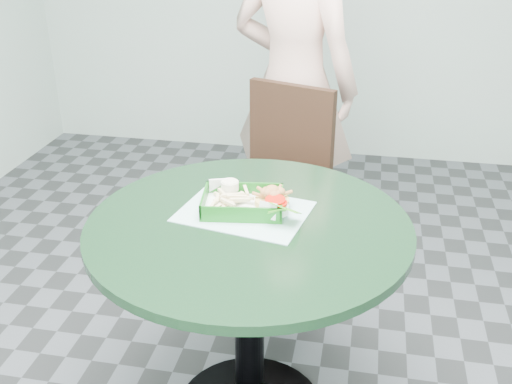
% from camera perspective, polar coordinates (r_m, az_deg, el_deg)
% --- Properties ---
extents(cafe_table, '(0.98, 0.98, 0.75)m').
position_cam_1_polar(cafe_table, '(1.89, -0.66, -7.94)').
color(cafe_table, black).
rests_on(cafe_table, floor).
extents(dining_chair, '(0.40, 0.40, 0.93)m').
position_cam_1_polar(dining_chair, '(2.64, 2.96, 1.28)').
color(dining_chair, black).
rests_on(dining_chair, floor).
extents(diner_person, '(0.83, 0.68, 1.97)m').
position_cam_1_polar(diner_person, '(2.80, 3.67, 12.57)').
color(diner_person, '#CCA291').
rests_on(diner_person, floor).
extents(placemat, '(0.43, 0.35, 0.00)m').
position_cam_1_polar(placemat, '(1.86, -1.12, -2.41)').
color(placemat, '#99CAC9').
rests_on(placemat, cafe_table).
extents(food_basket, '(0.25, 0.18, 0.05)m').
position_cam_1_polar(food_basket, '(1.86, -1.27, -1.81)').
color(food_basket, '#115E14').
rests_on(food_basket, placemat).
extents(crab_sandwich, '(0.11, 0.11, 0.07)m').
position_cam_1_polar(crab_sandwich, '(1.84, 1.54, -1.02)').
color(crab_sandwich, tan).
rests_on(crab_sandwich, food_basket).
extents(fries_pile, '(0.13, 0.14, 0.05)m').
position_cam_1_polar(fries_pile, '(1.87, -2.42, -0.97)').
color(fries_pile, beige).
rests_on(fries_pile, food_basket).
extents(sauce_ramekin, '(0.06, 0.06, 0.03)m').
position_cam_1_polar(sauce_ramekin, '(1.92, -2.19, 0.17)').
color(sauce_ramekin, silver).
rests_on(sauce_ramekin, food_basket).
extents(garnish_cup, '(0.11, 0.11, 0.04)m').
position_cam_1_polar(garnish_cup, '(1.79, 1.91, -2.21)').
color(garnish_cup, white).
rests_on(garnish_cup, food_basket).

